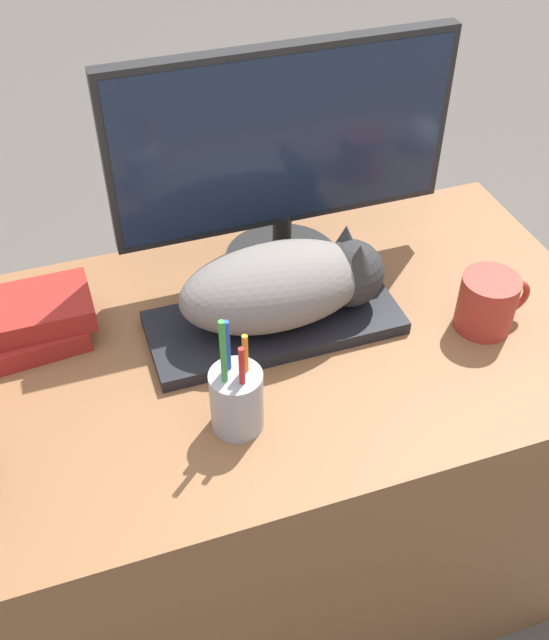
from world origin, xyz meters
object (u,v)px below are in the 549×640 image
object	(u,v)px
cat	(289,283)
coffee_mug	(488,303)
book_stack	(30,320)
pen_cup	(237,398)
keyboard	(274,323)
monitor	(283,151)

from	to	relation	value
cat	coffee_mug	xyz separation A→B (m)	(0.33, -0.11, -0.04)
cat	book_stack	size ratio (longest dim) A/B	1.68
cat	pen_cup	xyz separation A→B (m)	(-0.15, -0.19, -0.04)
coffee_mug	keyboard	bearing A→B (deg)	162.33
keyboard	cat	bearing A→B (deg)	-0.00
keyboard	monitor	xyz separation A→B (m)	(0.07, 0.17, 0.23)
keyboard	cat	distance (m)	0.09
keyboard	coffee_mug	distance (m)	0.37
pen_cup	book_stack	size ratio (longest dim) A/B	1.03
cat	keyboard	bearing A→B (deg)	180.00
cat	monitor	bearing A→B (deg)	74.20
monitor	pen_cup	distance (m)	0.45
cat	monitor	distance (m)	0.23
cat	monitor	xyz separation A→B (m)	(0.05, 0.17, 0.15)
book_stack	keyboard	bearing A→B (deg)	-15.42
cat	coffee_mug	distance (m)	0.35
monitor	pen_cup	xyz separation A→B (m)	(-0.20, -0.36, -0.18)
coffee_mug	pen_cup	distance (m)	0.48
monitor	cat	bearing A→B (deg)	-105.80
cat	book_stack	xyz separation A→B (m)	(-0.43, 0.11, -0.05)
monitor	coffee_mug	bearing A→B (deg)	-45.71
coffee_mug	book_stack	distance (m)	0.79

